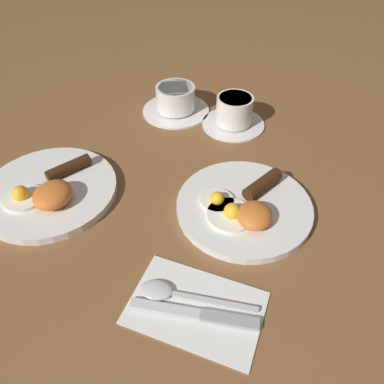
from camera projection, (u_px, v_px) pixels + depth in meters
The scene contains 8 objects.
ground_plane at pixel (244, 210), 0.68m from camera, with size 3.00×3.00×0.00m, color brown.
breakfast_plate_near at pixel (244, 207), 0.67m from camera, with size 0.24×0.24×0.04m.
breakfast_plate_far at pixel (49, 191), 0.70m from camera, with size 0.25×0.25×0.05m.
teacup_near at pixel (234, 113), 0.86m from camera, with size 0.15×0.15×0.07m.
teacup_far at pixel (176, 101), 0.90m from camera, with size 0.16×0.16×0.07m.
napkin at pixel (196, 307), 0.53m from camera, with size 0.12×0.19×0.01m, color white.
knife at pixel (201, 314), 0.52m from camera, with size 0.03×0.18×0.01m.
spoon at pixel (168, 292), 0.55m from camera, with size 0.04×0.18×0.01m.
Camera 1 is at (-0.48, -0.04, 0.49)m, focal length 35.00 mm.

